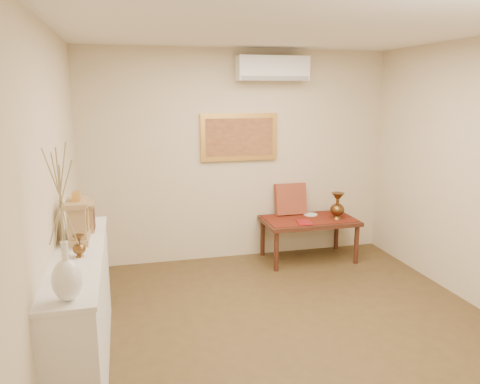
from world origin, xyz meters
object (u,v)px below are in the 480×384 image
object	(u,v)px
white_vase	(63,225)
wooden_chest	(85,217)
brass_urn_tall	(338,203)
display_ledge	(82,311)
low_table	(309,224)
mantel_clock	(78,220)

from	to	relation	value
white_vase	wooden_chest	distance (m)	1.47
brass_urn_tall	wooden_chest	xyz separation A→B (m)	(-2.99, -1.23, 0.34)
white_vase	display_ledge	distance (m)	1.29
display_ledge	white_vase	bearing A→B (deg)	-88.64
display_ledge	low_table	world-z (taller)	display_ledge
wooden_chest	white_vase	bearing A→B (deg)	-90.16
white_vase	display_ledge	world-z (taller)	white_vase
brass_urn_tall	low_table	bearing A→B (deg)	163.77
mantel_clock	brass_urn_tall	bearing A→B (deg)	26.56
white_vase	mantel_clock	size ratio (longest dim) A/B	2.23
mantel_clock	white_vase	bearing A→B (deg)	-88.70
brass_urn_tall	mantel_clock	size ratio (longest dim) A/B	1.02
brass_urn_tall	wooden_chest	distance (m)	3.25
display_ledge	wooden_chest	bearing A→B (deg)	87.41
brass_urn_tall	low_table	size ratio (longest dim) A/B	0.35
mantel_clock	wooden_chest	distance (m)	0.29
brass_urn_tall	display_ledge	bearing A→B (deg)	-149.47
white_vase	brass_urn_tall	xyz separation A→B (m)	(3.00, 2.66, -0.67)
brass_urn_tall	display_ledge	distance (m)	3.52
white_vase	low_table	size ratio (longest dim) A/B	0.76
display_ledge	low_table	distance (m)	3.27
display_ledge	wooden_chest	xyz separation A→B (m)	(0.02, 0.55, 0.61)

